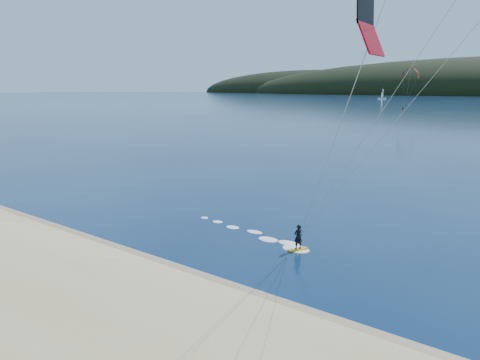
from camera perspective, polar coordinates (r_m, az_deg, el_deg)
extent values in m
plane|color=#081A3B|center=(24.10, -17.81, -15.47)|extent=(1800.00, 1800.00, 0.00)
cube|color=#886E4F|center=(26.65, -9.88, -12.13)|extent=(220.00, 2.50, 0.10)
ellipsoid|color=black|center=(886.47, 9.39, 11.53)|extent=(520.00, 220.00, 90.00)
cube|color=gold|center=(29.94, 7.79, -9.23)|extent=(1.10, 1.47, 0.08)
imported|color=black|center=(29.62, 7.84, -7.59)|extent=(0.68, 0.77, 1.76)
cylinder|color=gray|center=(23.71, 15.90, 4.69)|extent=(0.02, 0.02, 16.97)
cube|color=gold|center=(219.83, 21.09, 8.72)|extent=(1.41, 1.43, 0.09)
imported|color=black|center=(219.79, 21.11, 8.98)|extent=(1.15, 1.15, 1.88)
cylinder|color=gray|center=(217.03, 21.57, 10.92)|extent=(0.02, 0.02, 15.29)
cube|color=white|center=(428.28, 18.59, 10.35)|extent=(7.54, 3.07, 1.29)
cylinder|color=white|center=(428.19, 18.63, 11.03)|extent=(0.18, 0.18, 10.11)
cube|color=white|center=(429.40, 18.69, 11.03)|extent=(0.28, 2.38, 7.35)
cube|color=white|center=(426.80, 18.56, 10.78)|extent=(0.23, 1.83, 4.59)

